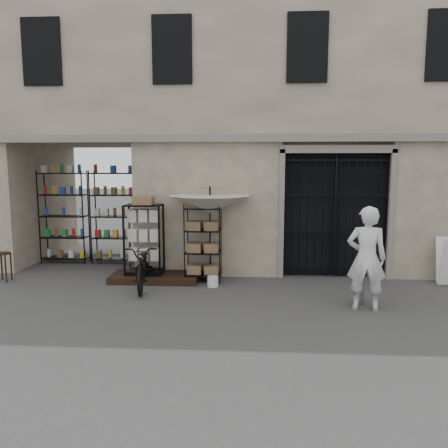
# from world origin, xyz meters

# --- Properties ---
(ground) EXTENTS (80.00, 80.00, 0.00)m
(ground) POSITION_xyz_m (0.00, 0.00, 0.00)
(ground) COLOR black
(ground) RESTS_ON ground
(main_building) EXTENTS (14.00, 4.00, 9.00)m
(main_building) POSITION_xyz_m (0.00, 4.00, 4.50)
(main_building) COLOR tan
(main_building) RESTS_ON ground
(shop_recess) EXTENTS (3.00, 1.70, 3.00)m
(shop_recess) POSITION_xyz_m (-4.50, 2.80, 1.50)
(shop_recess) COLOR black
(shop_recess) RESTS_ON ground
(shop_shelving) EXTENTS (2.70, 0.50, 2.50)m
(shop_shelving) POSITION_xyz_m (-4.55, 3.30, 1.25)
(shop_shelving) COLOR black
(shop_shelving) RESTS_ON ground
(iron_gate) EXTENTS (2.50, 0.21, 3.00)m
(iron_gate) POSITION_xyz_m (1.75, 2.28, 1.50)
(iron_gate) COLOR black
(iron_gate) RESTS_ON ground
(step_platform) EXTENTS (2.00, 0.90, 0.15)m
(step_platform) POSITION_xyz_m (-2.40, 1.55, 0.07)
(step_platform) COLOR black
(step_platform) RESTS_ON ground
(display_cabinet) EXTENTS (0.91, 0.70, 1.74)m
(display_cabinet) POSITION_xyz_m (-2.64, 1.58, 0.87)
(display_cabinet) COLOR black
(display_cabinet) RESTS_ON step_platform
(wire_rack) EXTENTS (0.80, 0.58, 1.79)m
(wire_rack) POSITION_xyz_m (-1.29, 1.61, 0.87)
(wire_rack) COLOR black
(wire_rack) RESTS_ON ground
(market_umbrella) EXTENTS (2.03, 2.05, 2.60)m
(market_umbrella) POSITION_xyz_m (-1.13, 1.62, 1.87)
(market_umbrella) COLOR black
(market_umbrella) RESTS_ON ground
(white_bucket) EXTENTS (0.24, 0.24, 0.23)m
(white_bucket) POSITION_xyz_m (-1.03, 1.13, 0.11)
(white_bucket) COLOR silver
(white_bucket) RESTS_ON ground
(bicycle) EXTENTS (0.78, 1.06, 1.86)m
(bicycle) POSITION_xyz_m (-2.50, 0.93, 0.00)
(bicycle) COLOR black
(bicycle) RESTS_ON ground
(wooden_stool) EXTENTS (0.40, 0.40, 0.67)m
(wooden_stool) POSITION_xyz_m (-5.83, 1.27, 0.35)
(wooden_stool) COLOR black
(wooden_stool) RESTS_ON ground
(steel_bollard) EXTENTS (0.18, 0.18, 0.82)m
(steel_bollard) POSITION_xyz_m (1.87, 0.08, 0.41)
(steel_bollard) COLOR slate
(steel_bollard) RESTS_ON ground
(shopkeeper) EXTENTS (1.01, 2.01, 0.46)m
(shopkeeper) POSITION_xyz_m (1.90, -0.19, 0.00)
(shopkeeper) COLOR silver
(shopkeeper) RESTS_ON ground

